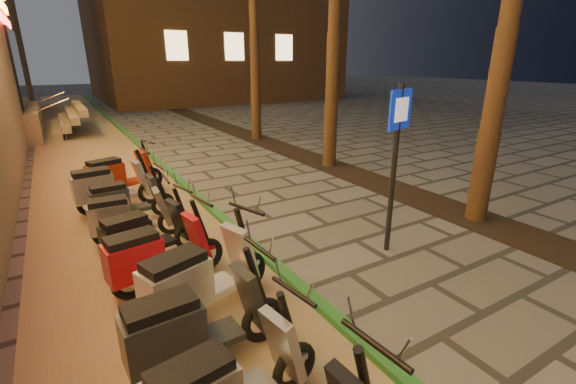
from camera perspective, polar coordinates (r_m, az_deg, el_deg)
ground at (r=5.19m, az=21.67°, el=-19.28°), size 120.00×120.00×0.00m
parking_strip at (r=12.69m, az=-26.10°, el=2.85°), size 3.40×60.00×0.01m
green_curb at (r=12.91m, az=-18.67°, el=4.26°), size 0.18×60.00×0.10m
planting_strip at (r=10.62m, az=12.58°, el=1.54°), size 1.20×40.00×0.02m
pedestrian_sign at (r=6.35m, az=15.74°, el=6.39°), size 0.60×0.19×2.78m
scooter_5 at (r=4.22m, az=-14.22°, el=-18.96°), size 1.78×0.62×1.25m
scooter_6 at (r=4.92m, az=-13.40°, el=-12.60°), size 1.83×0.98×1.30m
scooter_7 at (r=5.72m, az=-19.31°, el=-8.96°), size 1.73×0.72×1.21m
scooter_8 at (r=6.46m, az=-20.71°, el=-6.11°), size 1.64×0.79×1.15m
scooter_9 at (r=7.33m, az=-22.94°, el=-3.44°), size 1.62×0.57×1.14m
scooter_10 at (r=8.20m, az=-23.22°, el=-1.22°), size 1.61×0.57×1.13m
scooter_11 at (r=8.96m, az=-25.14°, el=0.62°), size 1.83×0.67×1.29m
scooter_12 at (r=9.84m, az=-23.90°, el=2.27°), size 1.79×0.96×1.27m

